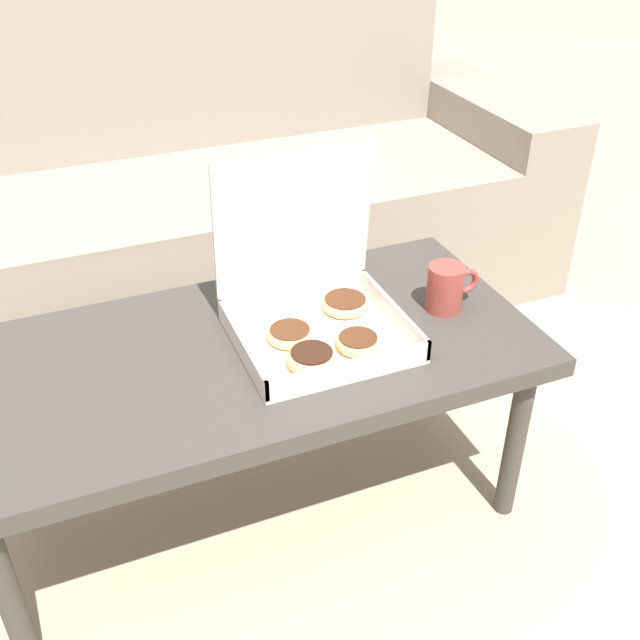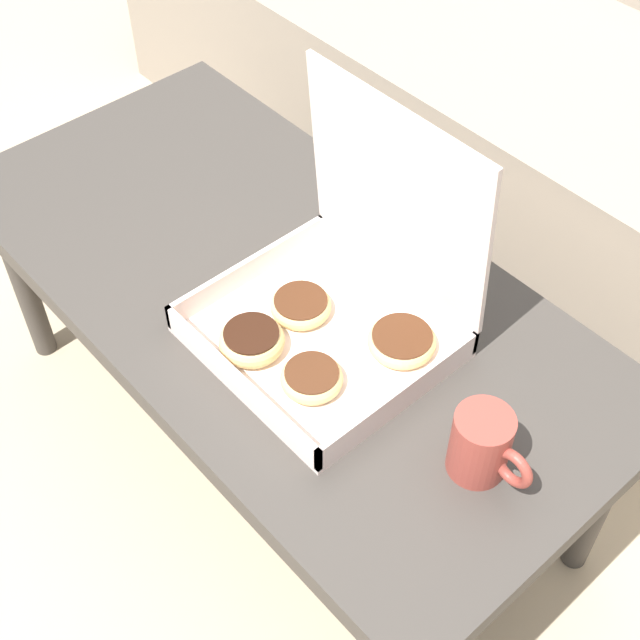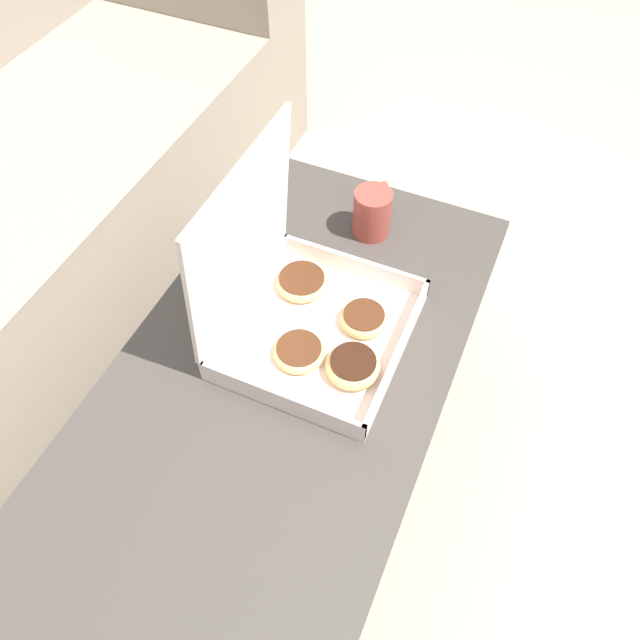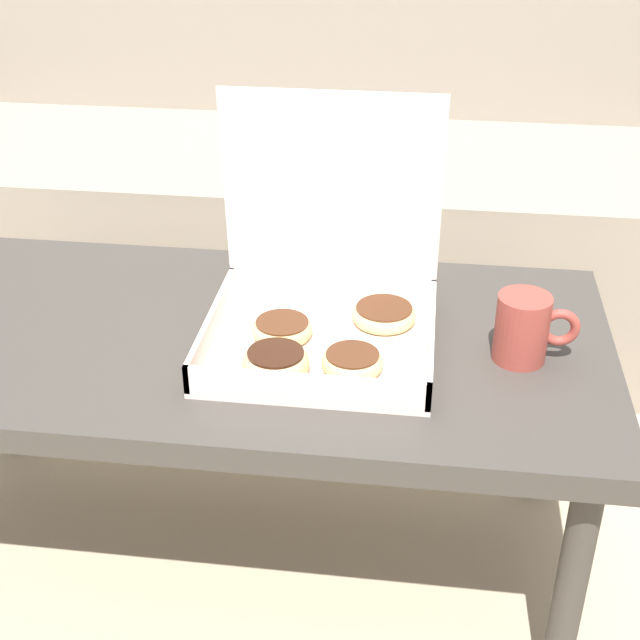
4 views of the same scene
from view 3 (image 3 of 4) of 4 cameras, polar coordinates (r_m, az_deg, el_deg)
name	(u,v)px [view 3 (image 3 of 4)]	position (r m, az deg, el deg)	size (l,w,h in m)	color
ground_plane	(223,465)	(1.52, -8.82, -12.94)	(12.00, 12.00, 0.00)	tan
coffee_table	(271,403)	(1.12, -4.47, -7.56)	(1.16, 0.57, 0.45)	#3D3833
pastry_box	(307,310)	(1.10, -1.23, 0.93)	(0.33, 0.31, 0.35)	silver
coffee_mug	(373,212)	(1.29, 4.85, 9.84)	(0.12, 0.08, 0.10)	#993D33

